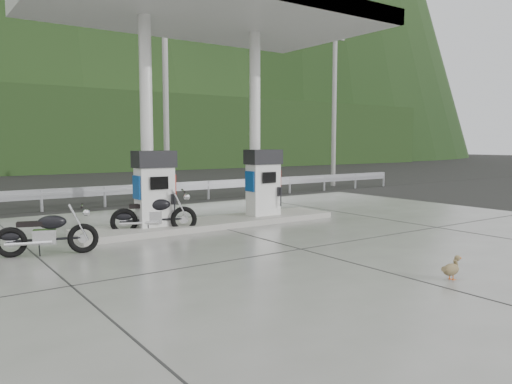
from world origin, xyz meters
TOP-DOWN VIEW (x-y plane):
  - ground at (0.00, 0.00)m, footprint 160.00×160.00m
  - forecourt_apron at (0.00, 0.00)m, footprint 18.00×14.00m
  - pump_island at (0.00, 2.50)m, footprint 7.00×1.40m
  - gas_pump_left at (-1.60, 2.50)m, footprint 0.95×0.55m
  - gas_pump_right at (1.60, 2.50)m, footprint 0.95×0.55m
  - canopy_column_left at (-1.60, 2.90)m, footprint 0.30×0.30m
  - canopy_column_right at (1.60, 2.90)m, footprint 0.30×0.30m
  - canopy_roof at (0.00, 2.50)m, footprint 8.50×5.00m
  - guardrail at (0.00, 8.00)m, footprint 26.00×0.16m
  - road at (0.00, 11.50)m, footprint 60.00×7.00m
  - utility_pole_b at (2.00, 9.50)m, footprint 0.22×0.22m
  - utility_pole_c at (11.00, 9.50)m, footprint 0.22×0.22m
  - tree_band at (0.00, 30.00)m, footprint 80.00×6.00m
  - motorcycle_left at (-4.29, 1.39)m, footprint 1.82×1.04m
  - motorcycle_right at (-1.70, 2.34)m, footprint 1.97×1.22m
  - duck at (0.45, -4.08)m, footprint 0.45×0.15m

SIDE VIEW (x-z plane):
  - ground at x=0.00m, z-range 0.00..0.00m
  - road at x=0.00m, z-range 0.00..0.01m
  - forecourt_apron at x=0.00m, z-range 0.00..0.02m
  - pump_island at x=0.00m, z-range 0.02..0.17m
  - duck at x=0.45m, z-range 0.02..0.34m
  - motorcycle_left at x=-4.29m, z-range 0.02..0.84m
  - motorcycle_right at x=-1.70m, z-range 0.02..0.91m
  - guardrail at x=0.00m, z-range 0.00..1.42m
  - gas_pump_left at x=-1.60m, z-range 0.17..1.97m
  - gas_pump_right at x=1.60m, z-range 0.17..1.97m
  - canopy_column_left at x=-1.60m, z-range 0.17..5.17m
  - canopy_column_right at x=1.60m, z-range 0.17..5.17m
  - tree_band at x=0.00m, z-range 0.00..6.00m
  - utility_pole_b at x=2.00m, z-range 0.00..8.00m
  - utility_pole_c at x=11.00m, z-range 0.00..8.00m
  - canopy_roof at x=0.00m, z-range 5.17..5.57m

